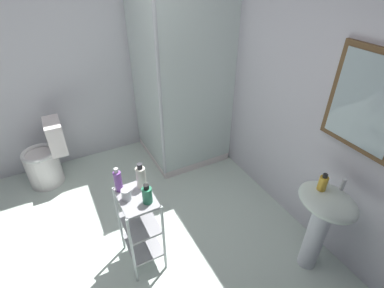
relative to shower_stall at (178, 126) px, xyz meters
name	(u,v)px	position (x,y,z in m)	size (l,w,h in m)	color
ground_plane	(114,268)	(1.22, -1.22, -0.47)	(4.20, 4.20, 0.02)	silver
wall_back	(302,94)	(1.23, 0.63, 0.79)	(4.20, 0.14, 2.50)	silver
wall_left	(52,65)	(-0.63, -1.22, 0.79)	(0.10, 4.20, 2.50)	silver
shower_stall	(178,126)	(0.00, 0.00, 0.00)	(0.92, 0.92, 2.00)	white
pedestal_sink	(322,217)	(1.96, 0.30, 0.12)	(0.46, 0.37, 0.81)	white
sink_faucet	(343,185)	(1.96, 0.42, 0.40)	(0.03, 0.03, 0.10)	silver
toilet	(46,159)	(-0.26, -1.55, -0.15)	(0.37, 0.49, 0.76)	white
storage_cart	(140,224)	(1.25, -0.94, -0.03)	(0.38, 0.28, 0.74)	silver
hand_soap_bottle	(323,183)	(1.89, 0.29, 0.41)	(0.06, 0.06, 0.14)	gold
lotion_bottle_white	(141,177)	(1.16, -0.86, 0.37)	(0.08, 0.08, 0.22)	white
conditioner_bottle_purple	(118,181)	(1.11, -1.03, 0.37)	(0.06, 0.06, 0.21)	purple
body_wash_bottle_green	(147,195)	(1.34, -0.88, 0.35)	(0.07, 0.07, 0.17)	#2F8B62
rinse_cup	(126,194)	(1.24, -1.01, 0.32)	(0.07, 0.07, 0.09)	silver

